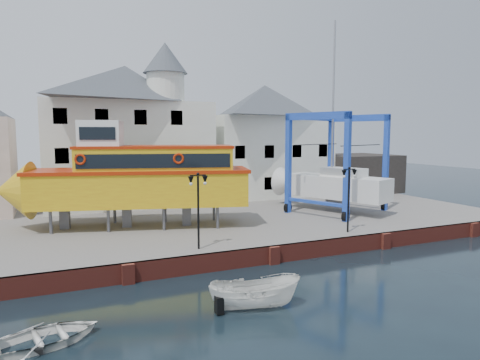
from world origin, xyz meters
name	(u,v)px	position (x,y,z in m)	size (l,w,h in m)	color
ground	(273,264)	(0.00, 0.00, 0.00)	(140.00, 140.00, 0.00)	black
hardstanding	(208,219)	(0.00, 11.00, 0.50)	(44.00, 22.00, 1.00)	#615E5B
quay_wall	(273,255)	(0.00, 0.10, 0.50)	(44.00, 0.47, 1.00)	maroon
building_white_main	(129,133)	(-4.87, 18.39, 7.34)	(14.00, 8.30, 14.00)	white
building_white_right	(264,140)	(9.00, 19.00, 6.60)	(12.00, 8.00, 11.20)	white
shed_dark	(354,173)	(19.00, 17.00, 3.00)	(8.00, 7.00, 4.00)	black
lamp_post_left	(198,191)	(-4.00, 1.20, 4.17)	(1.12, 0.32, 4.20)	black
lamp_post_right	(349,183)	(6.00, 1.20, 4.17)	(1.12, 0.32, 4.20)	black
tour_boat	(126,177)	(-6.67, 8.42, 4.36)	(16.81, 8.06, 7.13)	#59595E
travel_lift	(328,180)	(9.49, 8.44, 3.51)	(8.63, 10.20, 15.11)	#1A3DAD
motorboat_a	(255,308)	(-3.61, -5.12, 0.00)	(1.46, 3.89, 1.50)	white
motorboat_d	(46,345)	(-11.60, -5.03, 0.00)	(2.60, 3.64, 0.75)	white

